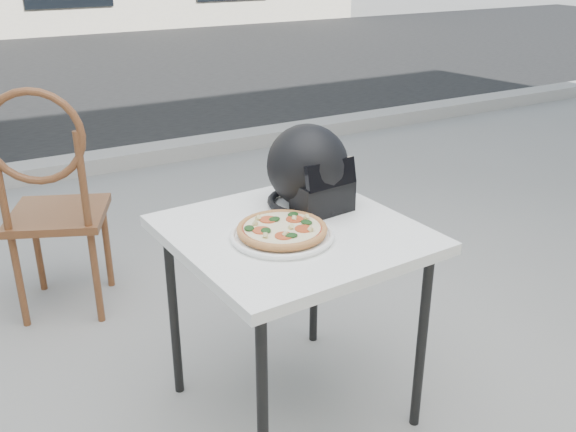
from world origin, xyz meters
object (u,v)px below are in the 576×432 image
plate (282,235)px  cafe_chair_main (50,193)px  cafe_table_main (293,247)px  pizza (282,229)px  helmet (309,171)px

plate → cafe_chair_main: size_ratio=0.41×
cafe_table_main → cafe_chair_main: bearing=118.7°
pizza → cafe_chair_main: bearing=115.0°
pizza → cafe_chair_main: size_ratio=0.33×
plate → cafe_table_main: bearing=34.3°
cafe_chair_main → helmet: bearing=151.0°
plate → pizza: (0.00, 0.00, 0.02)m
cafe_table_main → cafe_chair_main: (-0.61, 1.11, -0.06)m
pizza → cafe_chair_main: cafe_chair_main is taller
cafe_chair_main → cafe_table_main: bearing=141.3°
cafe_table_main → helmet: helmet is taller
cafe_table_main → plate: size_ratio=1.86×
helmet → plate: bearing=-144.0°
cafe_table_main → helmet: bearing=45.3°
cafe_table_main → helmet: (0.15, 0.15, 0.20)m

